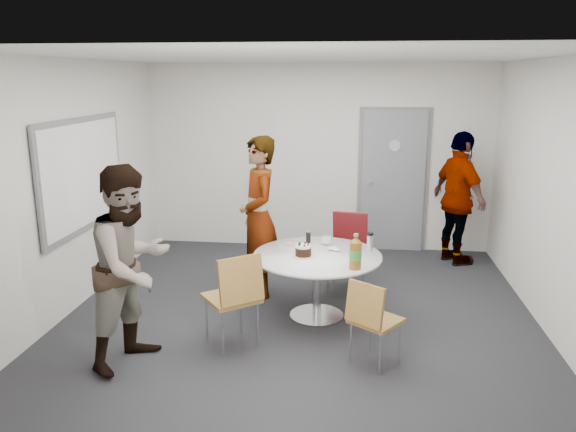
# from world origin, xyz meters

# --- Properties ---
(floor) EXTENTS (5.00, 5.00, 0.00)m
(floor) POSITION_xyz_m (0.00, 0.00, 0.00)
(floor) COLOR #242429
(floor) RESTS_ON ground
(ceiling) EXTENTS (5.00, 5.00, 0.00)m
(ceiling) POSITION_xyz_m (0.00, 0.00, 2.70)
(ceiling) COLOR silver
(ceiling) RESTS_ON wall_back
(wall_back) EXTENTS (5.00, 0.00, 5.00)m
(wall_back) POSITION_xyz_m (0.00, 2.50, 1.35)
(wall_back) COLOR silver
(wall_back) RESTS_ON floor
(wall_left) EXTENTS (0.00, 5.00, 5.00)m
(wall_left) POSITION_xyz_m (-2.50, 0.00, 1.35)
(wall_left) COLOR silver
(wall_left) RESTS_ON floor
(wall_right) EXTENTS (0.00, 5.00, 5.00)m
(wall_right) POSITION_xyz_m (2.50, 0.00, 1.35)
(wall_right) COLOR silver
(wall_right) RESTS_ON floor
(wall_front) EXTENTS (5.00, 0.00, 5.00)m
(wall_front) POSITION_xyz_m (0.00, -2.50, 1.35)
(wall_front) COLOR silver
(wall_front) RESTS_ON floor
(door) EXTENTS (1.02, 0.17, 2.12)m
(door) POSITION_xyz_m (1.10, 2.48, 1.03)
(door) COLOR slate
(door) RESTS_ON wall_back
(whiteboard) EXTENTS (0.04, 1.90, 1.25)m
(whiteboard) POSITION_xyz_m (-2.46, 0.20, 1.45)
(whiteboard) COLOR slate
(whiteboard) RESTS_ON wall_left
(table) EXTENTS (1.34, 1.34, 1.05)m
(table) POSITION_xyz_m (0.21, -0.09, 0.62)
(table) COLOR white
(table) RESTS_ON floor
(chair_near_left) EXTENTS (0.65, 0.66, 0.95)m
(chair_near_left) POSITION_xyz_m (-0.52, -0.90, 0.58)
(chair_near_left) COLOR brown
(chair_near_left) RESTS_ON floor
(chair_near_right) EXTENTS (0.55, 0.56, 0.80)m
(chair_near_right) POSITION_xyz_m (0.72, -1.07, 0.49)
(chair_near_right) COLOR brown
(chair_near_right) RESTS_ON floor
(chair_far) EXTENTS (0.51, 0.54, 0.93)m
(chair_far) POSITION_xyz_m (0.49, 0.83, 0.57)
(chair_far) COLOR maroon
(chair_far) RESTS_ON floor
(person_main) EXTENTS (0.67, 0.80, 1.87)m
(person_main) POSITION_xyz_m (-0.54, 0.51, 0.93)
(person_main) COLOR #A5C6EA
(person_main) RESTS_ON floor
(person_left) EXTENTS (0.97, 1.07, 1.80)m
(person_left) POSITION_xyz_m (-1.37, -1.21, 0.90)
(person_left) COLOR white
(person_left) RESTS_ON floor
(person_right) EXTENTS (0.85, 1.15, 1.81)m
(person_right) POSITION_xyz_m (1.95, 1.95, 0.91)
(person_right) COLOR black
(person_right) RESTS_ON floor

